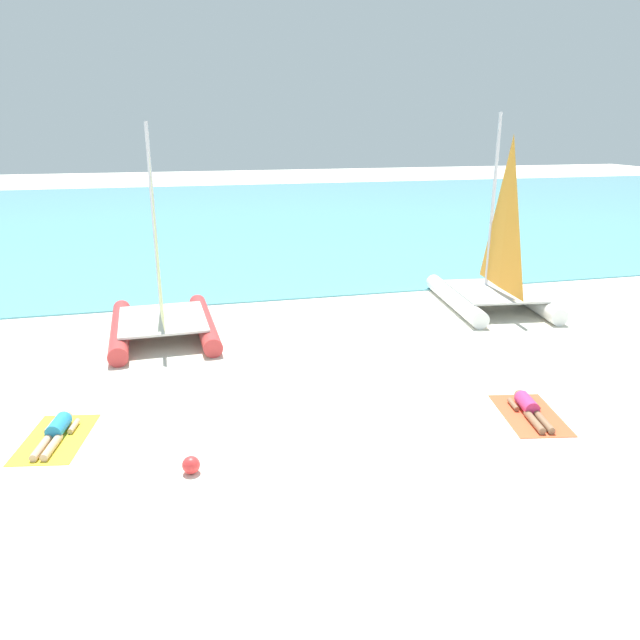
{
  "coord_description": "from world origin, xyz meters",
  "views": [
    {
      "loc": [
        -3.29,
        -8.28,
        5.57
      ],
      "look_at": [
        0.0,
        4.87,
        1.2
      ],
      "focal_mm": 34.26,
      "sensor_mm": 36.0,
      "label": 1
    }
  ],
  "objects": [
    {
      "name": "ground_plane",
      "position": [
        0.0,
        10.0,
        0.0
      ],
      "size": [
        120.0,
        120.0,
        0.0
      ],
      "primitive_type": "plane",
      "color": "silver"
    },
    {
      "name": "ocean_water",
      "position": [
        0.0,
        30.82,
        0.03
      ],
      "size": [
        120.0,
        40.0,
        0.05
      ],
      "primitive_type": "cube",
      "color": "#5BB2C1",
      "rests_on": "ground"
    },
    {
      "name": "sailboat_white",
      "position": [
        6.54,
        8.47,
        0.88
      ],
      "size": [
        3.42,
        4.84,
        5.9
      ],
      "rotation": [
        0.0,
        0.0,
        -0.12
      ],
      "color": "white",
      "rests_on": "ground"
    },
    {
      "name": "sailboat_red",
      "position": [
        -3.62,
        8.1,
        0.84
      ],
      "size": [
        2.9,
        4.41,
        5.64
      ],
      "rotation": [
        0.0,
        0.0,
        0.03
      ],
      "color": "#CC3838",
      "rests_on": "ground"
    },
    {
      "name": "towel_left",
      "position": [
        -5.6,
        2.69,
        0.01
      ],
      "size": [
        1.44,
        2.07,
        0.01
      ],
      "primitive_type": "cube",
      "rotation": [
        0.0,
        0.0,
        -0.19
      ],
      "color": "yellow",
      "rests_on": "ground"
    },
    {
      "name": "sunbather_left",
      "position": [
        -5.58,
        2.76,
        0.13
      ],
      "size": [
        0.69,
        1.56,
        0.3
      ],
      "rotation": [
        0.0,
        0.0,
        -0.19
      ],
      "color": "#268CCC",
      "rests_on": "towel_left"
    },
    {
      "name": "towel_right",
      "position": [
        3.48,
        1.42,
        0.01
      ],
      "size": [
        1.44,
        2.07,
        0.01
      ],
      "primitive_type": "cube",
      "rotation": [
        0.0,
        0.0,
        -0.19
      ],
      "color": "#EA5933",
      "rests_on": "ground"
    },
    {
      "name": "sunbather_right",
      "position": [
        3.49,
        1.49,
        0.13
      ],
      "size": [
        0.69,
        1.56,
        0.3
      ],
      "rotation": [
        0.0,
        0.0,
        -0.19
      ],
      "color": "#D83372",
      "rests_on": "towel_right"
    },
    {
      "name": "beach_ball",
      "position": [
        -3.21,
        0.9,
        0.15
      ],
      "size": [
        0.3,
        0.3,
        0.3
      ],
      "primitive_type": "sphere",
      "color": "red",
      "rests_on": "ground"
    }
  ]
}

